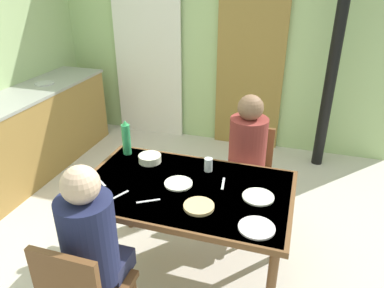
# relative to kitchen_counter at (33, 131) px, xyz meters

# --- Properties ---
(ground_plane) EXTENTS (5.89, 5.89, 0.00)m
(ground_plane) POSITION_rel_kitchen_counter_xyz_m (1.69, -0.85, -0.45)
(ground_plane) COLOR beige
(wall_back) EXTENTS (4.24, 0.10, 2.73)m
(wall_back) POSITION_rel_kitchen_counter_xyz_m (1.69, 1.41, 0.91)
(wall_back) COLOR #AAC886
(wall_back) RESTS_ON ground_plane
(door_wooden) EXTENTS (0.80, 0.05, 2.00)m
(door_wooden) POSITION_rel_kitchen_counter_xyz_m (2.14, 1.33, 0.55)
(door_wooden) COLOR olive
(door_wooden) RESTS_ON ground_plane
(stove_pipe_column) EXTENTS (0.12, 0.12, 2.73)m
(stove_pipe_column) POSITION_rel_kitchen_counter_xyz_m (3.04, 1.06, 0.91)
(stove_pipe_column) COLOR black
(stove_pipe_column) RESTS_ON ground_plane
(curtain_panel) EXTENTS (0.90, 0.03, 2.29)m
(curtain_panel) POSITION_rel_kitchen_counter_xyz_m (0.83, 1.31, 0.69)
(curtain_panel) COLOR white
(curtain_panel) RESTS_ON ground_plane
(kitchen_counter) EXTENTS (0.61, 2.13, 0.91)m
(kitchen_counter) POSITION_rel_kitchen_counter_xyz_m (0.00, 0.00, 0.00)
(kitchen_counter) COLOR #A07A3C
(kitchen_counter) RESTS_ON ground_plane
(dining_table) EXTENTS (1.42, 0.87, 0.76)m
(dining_table) POSITION_rel_kitchen_counter_xyz_m (2.11, -1.02, 0.23)
(dining_table) COLOR brown
(dining_table) RESTS_ON ground_plane
(chair_far_diner) EXTENTS (0.40, 0.40, 0.87)m
(chair_far_diner) POSITION_rel_kitchen_counter_xyz_m (2.41, -0.23, 0.05)
(chair_far_diner) COLOR brown
(chair_far_diner) RESTS_ON ground_plane
(person_near_diner) EXTENTS (0.30, 0.37, 0.77)m
(person_near_diner) POSITION_rel_kitchen_counter_xyz_m (1.79, -1.67, 0.33)
(person_near_diner) COLOR #272A48
(person_near_diner) RESTS_ON ground_plane
(person_far_diner) EXTENTS (0.30, 0.37, 0.77)m
(person_far_diner) POSITION_rel_kitchen_counter_xyz_m (2.41, -0.36, 0.33)
(person_far_diner) COLOR brown
(person_far_diner) RESTS_ON ground_plane
(water_bottle_green_near) EXTENTS (0.07, 0.07, 0.28)m
(water_bottle_green_near) POSITION_rel_kitchen_counter_xyz_m (1.52, -0.69, 0.44)
(water_bottle_green_near) COLOR #309758
(water_bottle_green_near) RESTS_ON dining_table
(serving_bowl_center) EXTENTS (0.17, 0.17, 0.05)m
(serving_bowl_center) POSITION_rel_kitchen_counter_xyz_m (1.74, -0.77, 0.34)
(serving_bowl_center) COLOR #EAE7C8
(serving_bowl_center) RESTS_ON dining_table
(dinner_plate_near_left) EXTENTS (0.19, 0.19, 0.01)m
(dinner_plate_near_left) POSITION_rel_kitchen_counter_xyz_m (2.05, -1.00, 0.31)
(dinner_plate_near_left) COLOR white
(dinner_plate_near_left) RESTS_ON dining_table
(dinner_plate_near_right) EXTENTS (0.21, 0.21, 0.01)m
(dinner_plate_near_right) POSITION_rel_kitchen_counter_xyz_m (2.63, -1.31, 0.31)
(dinner_plate_near_right) COLOR white
(dinner_plate_near_right) RESTS_ON dining_table
(dinner_plate_far_center) EXTENTS (0.20, 0.20, 0.01)m
(dinner_plate_far_center) POSITION_rel_kitchen_counter_xyz_m (2.59, -1.00, 0.31)
(dinner_plate_far_center) COLOR white
(dinner_plate_far_center) RESTS_ON dining_table
(drinking_glass_by_near_diner) EXTENTS (0.06, 0.06, 0.10)m
(drinking_glass_by_near_diner) POSITION_rel_kitchen_counter_xyz_m (2.20, -0.76, 0.36)
(drinking_glass_by_near_diner) COLOR silver
(drinking_glass_by_near_diner) RESTS_ON dining_table
(bread_plate_sliced) EXTENTS (0.19, 0.19, 0.02)m
(bread_plate_sliced) POSITION_rel_kitchen_counter_xyz_m (2.26, -1.21, 0.32)
(bread_plate_sliced) COLOR #DBB77A
(bread_plate_sliced) RESTS_ON dining_table
(cutlery_knife_near) EXTENTS (0.13, 0.10, 0.00)m
(cutlery_knife_near) POSITION_rel_kitchen_counter_xyz_m (1.53, -1.13, 0.31)
(cutlery_knife_near) COLOR silver
(cutlery_knife_near) RESTS_ON dining_table
(cutlery_fork_near) EXTENTS (0.04, 0.15, 0.00)m
(cutlery_fork_near) POSITION_rel_kitchen_counter_xyz_m (2.34, -0.90, 0.31)
(cutlery_fork_near) COLOR silver
(cutlery_fork_near) RESTS_ON dining_table
(cutlery_knife_far) EXTENTS (0.14, 0.09, 0.00)m
(cutlery_knife_far) POSITION_rel_kitchen_counter_xyz_m (1.94, -1.24, 0.31)
(cutlery_knife_far) COLOR silver
(cutlery_knife_far) RESTS_ON dining_table
(cutlery_fork_far) EXTENTS (0.08, 0.14, 0.00)m
(cutlery_fork_far) POSITION_rel_kitchen_counter_xyz_m (1.73, -1.24, 0.31)
(cutlery_fork_far) COLOR silver
(cutlery_fork_far) RESTS_ON dining_table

